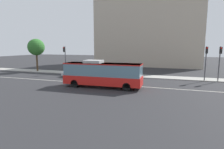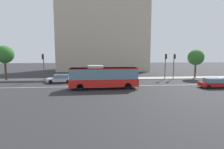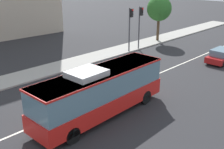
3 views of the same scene
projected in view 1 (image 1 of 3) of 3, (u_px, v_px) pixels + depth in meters
ground_plane at (113, 85)px, 25.49m from camera, size 160.00×160.00×0.00m
sidewalk_kerb at (128, 76)px, 33.14m from camera, size 80.00×3.04×0.14m
lane_centre_line at (113, 85)px, 25.49m from camera, size 76.00×0.16×0.01m
transit_bus at (102, 73)px, 23.67m from camera, size 10.06×2.77×3.46m
sedan_silver at (76, 73)px, 32.09m from camera, size 4.53×1.89×1.46m
traffic_light_near_corner at (206, 58)px, 27.47m from camera, size 0.32×0.62×5.20m
traffic_light_mid_block at (220, 58)px, 26.91m from camera, size 0.34×0.62×5.20m
traffic_light_far_corner at (65, 55)px, 35.11m from camera, size 0.34×0.62×5.20m
street_tree_kerbside_centre at (36, 47)px, 38.37m from camera, size 3.39×3.39×6.76m
office_block_background at (149, 28)px, 52.36m from camera, size 28.15×16.02×20.40m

